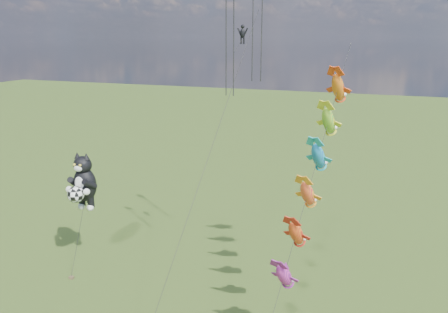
% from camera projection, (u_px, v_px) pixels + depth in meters
% --- Properties ---
extents(cat_kite_rig, '(2.44, 4.06, 10.78)m').
position_uv_depth(cat_kite_rig, '(83.00, 182.00, 38.80)').
color(cat_kite_rig, brown).
rests_on(cat_kite_rig, ground).
extents(fish_windsock_rig, '(3.34, 15.69, 20.14)m').
position_uv_depth(fish_windsock_rig, '(313.00, 175.00, 30.25)').
color(fish_windsock_rig, brown).
rests_on(fish_windsock_rig, ground).
extents(parafoil_rig, '(3.48, 17.42, 26.95)m').
position_uv_depth(parafoil_rig, '(241.00, 29.00, 32.05)').
color(parafoil_rig, brown).
rests_on(parafoil_rig, ground).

